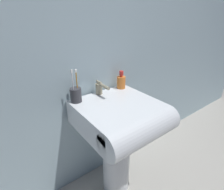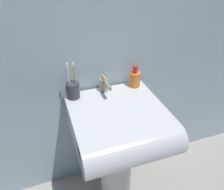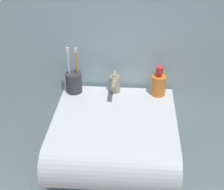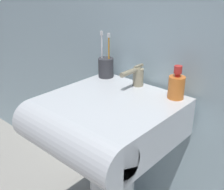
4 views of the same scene
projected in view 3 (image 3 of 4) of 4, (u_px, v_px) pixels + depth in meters
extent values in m
cube|color=white|center=(115.00, 131.00, 1.47)|extent=(0.51, 0.46, 0.17)
cylinder|color=white|center=(111.00, 168.00, 1.27)|extent=(0.51, 0.17, 0.17)
cylinder|color=tan|center=(115.00, 84.00, 1.57)|extent=(0.05, 0.05, 0.08)
cylinder|color=tan|center=(114.00, 83.00, 1.50)|extent=(0.02, 0.12, 0.02)
cube|color=tan|center=(115.00, 74.00, 1.54)|extent=(0.01, 0.06, 0.01)
cylinder|color=#38383D|center=(74.00, 83.00, 1.57)|extent=(0.07, 0.07, 0.09)
cylinder|color=white|center=(69.00, 71.00, 1.53)|extent=(0.01, 0.01, 0.19)
cube|color=white|center=(67.00, 50.00, 1.47)|extent=(0.01, 0.01, 0.02)
cylinder|color=orange|center=(77.00, 71.00, 1.54)|extent=(0.01, 0.01, 0.18)
cube|color=white|center=(76.00, 50.00, 1.49)|extent=(0.01, 0.01, 0.02)
cylinder|color=orange|center=(158.00, 85.00, 1.55)|extent=(0.07, 0.07, 0.09)
cylinder|color=red|center=(159.00, 75.00, 1.52)|extent=(0.02, 0.02, 0.01)
cylinder|color=red|center=(160.00, 70.00, 1.51)|extent=(0.03, 0.03, 0.03)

